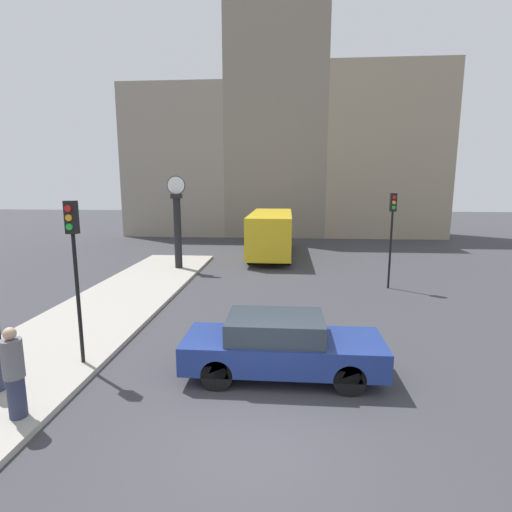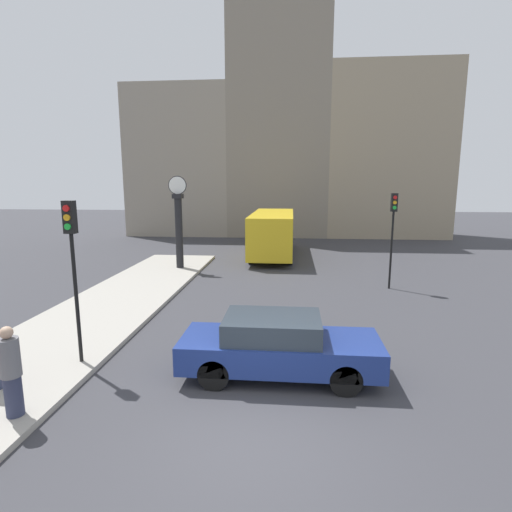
{
  "view_description": "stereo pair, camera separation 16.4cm",
  "coord_description": "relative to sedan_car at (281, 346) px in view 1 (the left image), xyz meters",
  "views": [
    {
      "loc": [
        0.49,
        -6.33,
        4.46
      ],
      "look_at": [
        -0.69,
        8.65,
        1.73
      ],
      "focal_mm": 28.0,
      "sensor_mm": 36.0,
      "label": 1
    },
    {
      "loc": [
        0.66,
        -6.32,
        4.46
      ],
      "look_at": [
        -0.69,
        8.65,
        1.73
      ],
      "focal_mm": 28.0,
      "sensor_mm": 36.0,
      "label": 2
    }
  ],
  "objects": [
    {
      "name": "bus_distant",
      "position": [
        -0.9,
        15.83,
        0.79
      ],
      "size": [
        2.49,
        8.44,
        2.68
      ],
      "color": "gold",
      "rests_on": "ground_plane"
    },
    {
      "name": "traffic_light_far",
      "position": [
        4.49,
        8.38,
        2.15
      ],
      "size": [
        0.26,
        0.24,
        4.07
      ],
      "color": "black",
      "rests_on": "ground_plane"
    },
    {
      "name": "sidewalk_corner",
      "position": [
        -6.26,
        5.18,
        -0.68
      ],
      "size": [
        3.77,
        19.22,
        0.14
      ],
      "primitive_type": "cube",
      "color": "#A39E93",
      "rests_on": "ground_plane"
    },
    {
      "name": "sedan_car",
      "position": [
        0.0,
        0.0,
        0.0
      ],
      "size": [
        4.59,
        1.72,
        1.46
      ],
      "color": "navy",
      "rests_on": "ground_plane"
    },
    {
      "name": "building_row",
      "position": [
        -0.19,
        26.55,
        7.12
      ],
      "size": [
        26.96,
        5.0,
        19.53
      ],
      "color": "gray",
      "rests_on": "ground_plane"
    },
    {
      "name": "pedestrian_grey_jacket",
      "position": [
        -4.9,
        -2.28,
        0.27
      ],
      "size": [
        0.37,
        0.37,
        1.76
      ],
      "color": "#2D334C",
      "rests_on": "sidewalk_corner"
    },
    {
      "name": "street_clock",
      "position": [
        -5.52,
        11.24,
        1.63
      ],
      "size": [
        0.93,
        0.49,
        4.7
      ],
      "color": "black",
      "rests_on": "sidewalk_corner"
    },
    {
      "name": "ground_plane",
      "position": [
        -0.39,
        -2.43,
        -0.75
      ],
      "size": [
        120.0,
        120.0,
        0.0
      ],
      "primitive_type": "plane",
      "color": "#38383D"
    },
    {
      "name": "traffic_light_near",
      "position": [
        -4.86,
        0.06,
        2.2
      ],
      "size": [
        0.26,
        0.24,
        3.94
      ],
      "color": "black",
      "rests_on": "sidewalk_corner"
    }
  ]
}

